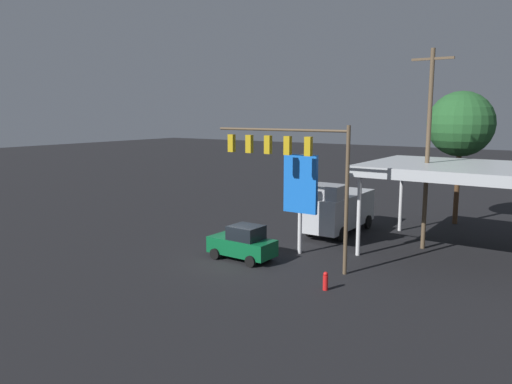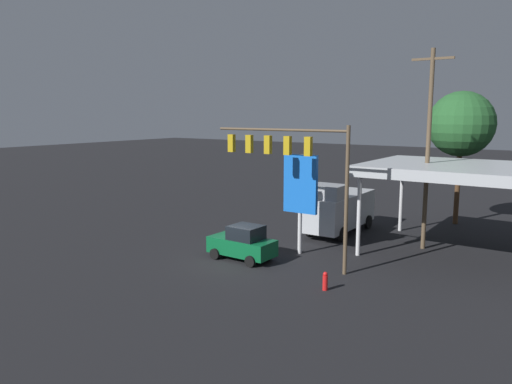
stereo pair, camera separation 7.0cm
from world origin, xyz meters
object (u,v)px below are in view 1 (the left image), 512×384
at_px(utility_pole, 428,146).
at_px(price_sign, 300,187).
at_px(hatchback_crossing, 243,243).
at_px(delivery_truck, 339,209).
at_px(fire_hydrant, 325,281).
at_px(traffic_signal_assembly, 290,157).
at_px(street_tree, 461,124).

height_order(utility_pole, price_sign, utility_pole).
height_order(hatchback_crossing, delivery_truck, delivery_truck).
bearing_deg(utility_pole, fire_hydrant, 80.64).
height_order(traffic_signal_assembly, hatchback_crossing, traffic_signal_assembly).
distance_m(utility_pole, street_tree, 8.37).
height_order(hatchback_crossing, fire_hydrant, hatchback_crossing).
bearing_deg(hatchback_crossing, street_tree, -113.73).
distance_m(price_sign, hatchback_crossing, 4.61).
xyz_separation_m(utility_pole, price_sign, (5.65, 5.17, -2.28)).
bearing_deg(traffic_signal_assembly, delivery_truck, -84.95).
relative_size(price_sign, fire_hydrant, 6.60).
relative_size(utility_pole, fire_hydrant, 13.43).
bearing_deg(hatchback_crossing, delivery_truck, -100.08).
distance_m(traffic_signal_assembly, utility_pole, 8.87).
bearing_deg(street_tree, utility_pole, 90.17).
height_order(delivery_truck, street_tree, street_tree).
relative_size(delivery_truck, street_tree, 0.70).
bearing_deg(price_sign, fire_hydrant, 130.58).
bearing_deg(street_tree, price_sign, 67.35).
height_order(street_tree, fire_hydrant, street_tree).
height_order(utility_pole, street_tree, utility_pole).
distance_m(price_sign, fire_hydrant, 7.10).
distance_m(price_sign, delivery_truck, 6.30).
distance_m(delivery_truck, fire_hydrant, 11.48).
relative_size(price_sign, delivery_truck, 0.85).
relative_size(utility_pole, price_sign, 2.04).
distance_m(traffic_signal_assembly, fire_hydrant, 7.01).
bearing_deg(delivery_truck, fire_hydrant, 21.14).
bearing_deg(price_sign, delivery_truck, -87.57).
xyz_separation_m(utility_pole, delivery_truck, (5.89, -0.71, -4.51)).
bearing_deg(street_tree, traffic_signal_assembly, 71.52).
height_order(price_sign, fire_hydrant, price_sign).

